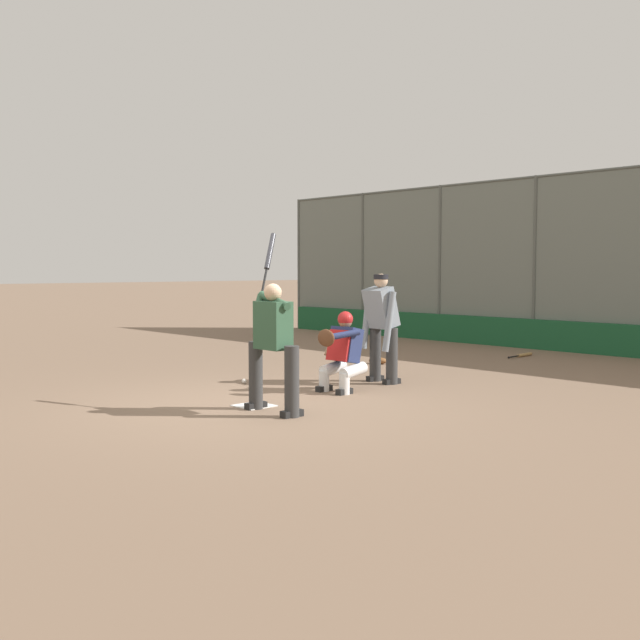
{
  "coord_description": "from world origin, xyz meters",
  "views": [
    {
      "loc": [
        -7.37,
        5.77,
        1.73
      ],
      "look_at": [
        -0.15,
        -1.0,
        1.05
      ],
      "focal_mm": 42.0,
      "sensor_mm": 36.0,
      "label": 1
    }
  ],
  "objects_px": {
    "catcher_behind_plate": "(342,350)",
    "baseball_loose": "(244,381)",
    "umpire_home": "(381,324)",
    "fielding_glove_on_dirt": "(378,361)",
    "spare_bat_near_backstop": "(523,355)",
    "batter_at_plate": "(273,342)"
  },
  "relations": [
    {
      "from": "batter_at_plate",
      "to": "fielding_glove_on_dirt",
      "type": "bearing_deg",
      "value": -61.36
    },
    {
      "from": "umpire_home",
      "to": "batter_at_plate",
      "type": "bearing_deg",
      "value": 112.19
    },
    {
      "from": "baseball_loose",
      "to": "fielding_glove_on_dirt",
      "type": "bearing_deg",
      "value": -86.45
    },
    {
      "from": "fielding_glove_on_dirt",
      "to": "baseball_loose",
      "type": "relative_size",
      "value": 4.48
    },
    {
      "from": "umpire_home",
      "to": "fielding_glove_on_dirt",
      "type": "bearing_deg",
      "value": -39.0
    },
    {
      "from": "catcher_behind_plate",
      "to": "spare_bat_near_backstop",
      "type": "distance_m",
      "value": 5.61
    },
    {
      "from": "fielding_glove_on_dirt",
      "to": "baseball_loose",
      "type": "xyz_separation_m",
      "value": [
        -0.2,
        3.22,
        -0.02
      ]
    },
    {
      "from": "catcher_behind_plate",
      "to": "baseball_loose",
      "type": "xyz_separation_m",
      "value": [
        1.52,
        0.56,
        -0.55
      ]
    },
    {
      "from": "umpire_home",
      "to": "baseball_loose",
      "type": "height_order",
      "value": "umpire_home"
    },
    {
      "from": "catcher_behind_plate",
      "to": "baseball_loose",
      "type": "distance_m",
      "value": 1.71
    },
    {
      "from": "fielding_glove_on_dirt",
      "to": "baseball_loose",
      "type": "distance_m",
      "value": 3.22
    },
    {
      "from": "batter_at_plate",
      "to": "fielding_glove_on_dirt",
      "type": "height_order",
      "value": "batter_at_plate"
    },
    {
      "from": "batter_at_plate",
      "to": "spare_bat_near_backstop",
      "type": "xyz_separation_m",
      "value": [
        1.06,
        -7.25,
        -0.82
      ]
    },
    {
      "from": "spare_bat_near_backstop",
      "to": "umpire_home",
      "type": "bearing_deg",
      "value": -179.32
    },
    {
      "from": "fielding_glove_on_dirt",
      "to": "baseball_loose",
      "type": "bearing_deg",
      "value": 93.55
    },
    {
      "from": "spare_bat_near_backstop",
      "to": "fielding_glove_on_dirt",
      "type": "height_order",
      "value": "fielding_glove_on_dirt"
    },
    {
      "from": "spare_bat_near_backstop",
      "to": "fielding_glove_on_dirt",
      "type": "xyz_separation_m",
      "value": [
        1.2,
        2.9,
        0.03
      ]
    },
    {
      "from": "batter_at_plate",
      "to": "baseball_loose",
      "type": "xyz_separation_m",
      "value": [
        2.06,
        -1.13,
        -0.81
      ]
    },
    {
      "from": "catcher_behind_plate",
      "to": "spare_bat_near_backstop",
      "type": "bearing_deg",
      "value": -87.51
    },
    {
      "from": "batter_at_plate",
      "to": "spare_bat_near_backstop",
      "type": "height_order",
      "value": "batter_at_plate"
    },
    {
      "from": "batter_at_plate",
      "to": "catcher_behind_plate",
      "type": "bearing_deg",
      "value": -71.23
    },
    {
      "from": "catcher_behind_plate",
      "to": "umpire_home",
      "type": "distance_m",
      "value": 1.07
    }
  ]
}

